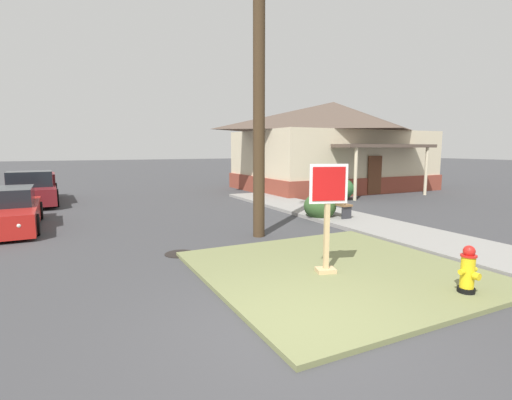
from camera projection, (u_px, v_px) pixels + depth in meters
The scene contains 13 objects.
ground_plane at pixel (300, 331), 5.15m from camera, with size 160.00×160.00×0.00m, color #3D3D3F.
grass_corner_patch at pixel (336, 270), 7.58m from camera, with size 5.13×5.13×0.08m, color olive.
sidewalk_strip at pixel (351, 220), 12.79m from camera, with size 2.20×16.02×0.12m, color gray.
fire_hydrant at pixel (468, 271), 6.26m from camera, with size 0.38×0.34×0.80m.
stop_sign at pixel (327, 221), 7.17m from camera, with size 0.71×0.38×2.09m.
manhole_cover at pixel (180, 254), 8.86m from camera, with size 0.70×0.70×0.02m, color black.
parked_sedan_red at pixel (4, 212), 11.51m from camera, with size 2.03×4.49×1.25m.
pickup_truck_maroon at pixel (32, 190), 16.74m from camera, with size 2.18×5.30×1.48m.
street_bench at pixel (334, 203), 13.14m from camera, with size 0.46×1.45×0.85m.
utility_pole at pixel (259, 58), 10.01m from camera, with size 1.79×0.32×9.26m.
corner_house at pixel (333, 145), 22.92m from camera, with size 11.05×8.79×5.17m.
shrub_near_porch at pixel (340, 189), 18.18m from camera, with size 1.34×1.34×1.06m, color #2F6031.
shrub_by_curb at pixel (320, 206), 13.08m from camera, with size 1.11×1.11×0.93m, color #345628.
Camera 1 is at (-2.70, -4.09, 2.46)m, focal length 26.67 mm.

